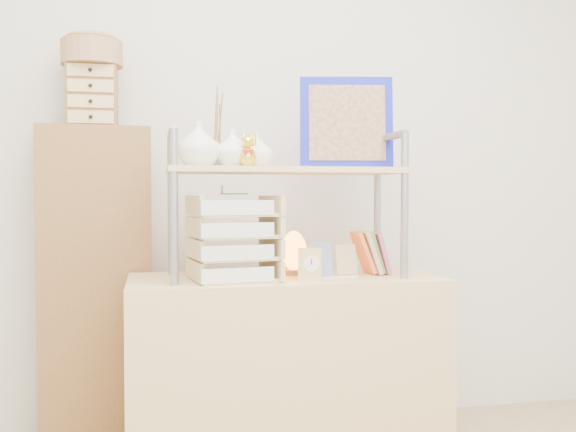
{
  "coord_description": "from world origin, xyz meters",
  "views": [
    {
      "loc": [
        -0.51,
        -1.23,
        1.07
      ],
      "look_at": [
        0.01,
        1.2,
        0.99
      ],
      "focal_mm": 40.0,
      "sensor_mm": 36.0,
      "label": 1
    }
  ],
  "objects_px": {
    "cabinet": "(95,288)",
    "letter_tray": "(234,243)",
    "salt_lamp": "(294,252)",
    "desk": "(285,372)"
  },
  "relations": [
    {
      "from": "cabinet",
      "to": "letter_tray",
      "type": "xyz_separation_m",
      "value": [
        0.54,
        -0.44,
        0.22
      ]
    },
    {
      "from": "cabinet",
      "to": "salt_lamp",
      "type": "relative_size",
      "value": 7.74
    },
    {
      "from": "salt_lamp",
      "to": "desk",
      "type": "bearing_deg",
      "value": -128.69
    },
    {
      "from": "cabinet",
      "to": "salt_lamp",
      "type": "distance_m",
      "value": 0.87
    },
    {
      "from": "desk",
      "to": "salt_lamp",
      "type": "xyz_separation_m",
      "value": [
        0.05,
        0.06,
        0.46
      ]
    },
    {
      "from": "desk",
      "to": "letter_tray",
      "type": "bearing_deg",
      "value": -161.96
    },
    {
      "from": "desk",
      "to": "letter_tray",
      "type": "distance_m",
      "value": 0.56
    },
    {
      "from": "desk",
      "to": "letter_tray",
      "type": "xyz_separation_m",
      "value": [
        -0.21,
        -0.07,
        0.52
      ]
    },
    {
      "from": "salt_lamp",
      "to": "cabinet",
      "type": "bearing_deg",
      "value": 158.34
    },
    {
      "from": "desk",
      "to": "cabinet",
      "type": "relative_size",
      "value": 0.89
    }
  ]
}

